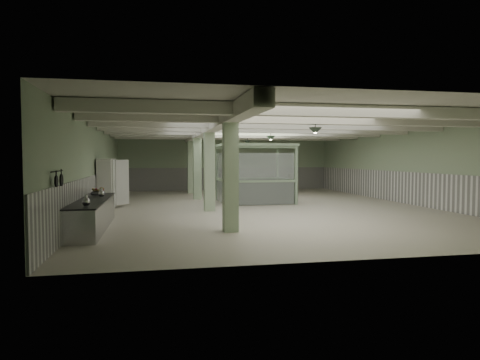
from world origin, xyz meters
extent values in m
plane|color=beige|center=(0.00, 0.00, 0.00)|extent=(20.00, 20.00, 0.00)
cube|color=beige|center=(0.00, 0.00, 3.60)|extent=(14.00, 20.00, 0.02)
cube|color=#95A786|center=(0.00, 10.00, 1.80)|extent=(14.00, 0.02, 3.60)
cube|color=#95A786|center=(0.00, -10.00, 1.80)|extent=(14.00, 0.02, 3.60)
cube|color=#95A786|center=(-7.00, 0.00, 1.80)|extent=(0.02, 20.00, 3.60)
cube|color=#95A786|center=(7.00, 0.00, 1.80)|extent=(0.02, 20.00, 3.60)
cube|color=white|center=(-6.97, 0.00, 0.75)|extent=(0.05, 19.90, 1.50)
cube|color=white|center=(6.97, 0.00, 0.75)|extent=(0.05, 19.90, 1.50)
cube|color=white|center=(0.00, 9.97, 0.75)|extent=(13.90, 0.05, 1.50)
cube|color=silver|center=(-2.50, 0.00, 3.38)|extent=(0.45, 19.90, 0.40)
cube|color=silver|center=(0.00, -7.50, 3.42)|extent=(13.90, 0.35, 0.32)
cube|color=silver|center=(0.00, -5.00, 3.42)|extent=(13.90, 0.35, 0.32)
cube|color=silver|center=(0.00, -2.50, 3.42)|extent=(13.90, 0.35, 0.32)
cube|color=silver|center=(0.00, 0.00, 3.42)|extent=(13.90, 0.35, 0.32)
cube|color=silver|center=(0.00, 2.50, 3.42)|extent=(13.90, 0.35, 0.32)
cube|color=silver|center=(0.00, 5.00, 3.42)|extent=(13.90, 0.35, 0.32)
cube|color=silver|center=(0.00, 7.50, 3.42)|extent=(13.90, 0.35, 0.32)
cube|color=#AFCBA3|center=(-2.50, -6.00, 1.80)|extent=(0.42, 0.42, 3.60)
cube|color=#AFCBA3|center=(-2.50, -1.00, 1.80)|extent=(0.42, 0.42, 3.60)
cube|color=#AFCBA3|center=(-2.50, 4.00, 1.80)|extent=(0.42, 0.42, 3.60)
cube|color=#AFCBA3|center=(-2.50, 8.00, 1.80)|extent=(0.42, 0.42, 3.60)
cylinder|color=black|center=(-6.93, -7.60, 1.85)|extent=(0.02, 1.20, 0.02)
cone|color=#2B392D|center=(0.50, -5.00, 3.05)|extent=(0.44, 0.44, 0.22)
cone|color=#2B392D|center=(0.50, 0.50, 3.05)|extent=(0.44, 0.44, 0.22)
cone|color=#2B392D|center=(0.50, 5.50, 3.05)|extent=(0.44, 0.44, 0.22)
cube|color=#AFAFB4|center=(-6.54, -4.84, 0.44)|extent=(0.83, 4.95, 0.88)
cube|color=black|center=(-6.54, -4.84, 0.89)|extent=(0.87, 4.99, 0.04)
cylinder|color=#B2B2B7|center=(-6.54, -2.88, 0.94)|extent=(0.29, 0.29, 0.09)
cylinder|color=black|center=(-6.88, -7.93, 1.63)|extent=(0.04, 0.26, 0.26)
cylinder|color=black|center=(-6.88, -7.39, 1.63)|extent=(0.04, 0.29, 0.29)
cube|color=silver|center=(-6.65, 0.32, 1.03)|extent=(0.56, 2.25, 2.07)
cube|color=silver|center=(-6.34, -0.20, 1.03)|extent=(0.06, 0.85, 1.97)
cube|color=silver|center=(-6.22, 0.93, 1.03)|extent=(0.54, 0.72, 1.97)
cube|color=silver|center=(-6.30, -0.20, 1.03)|extent=(0.02, 0.05, 0.30)
cube|color=silver|center=(-6.30, 0.83, 1.03)|extent=(0.02, 0.05, 0.30)
cube|color=#90AC8A|center=(-1.52, 0.44, 1.35)|extent=(0.12, 0.12, 2.71)
cube|color=#90AC8A|center=(-1.59, 3.15, 1.35)|extent=(0.12, 0.12, 2.71)
cube|color=#90AC8A|center=(1.73, 0.53, 1.35)|extent=(0.12, 0.12, 2.71)
cube|color=#90AC8A|center=(1.65, 3.24, 1.35)|extent=(0.12, 0.12, 2.71)
cube|color=#90AC8A|center=(0.07, 1.84, 2.77)|extent=(3.58, 3.06, 0.12)
cube|color=silver|center=(0.11, 0.49, 0.55)|extent=(3.05, 0.15, 1.05)
cube|color=silver|center=(0.11, 0.49, 1.78)|extent=(3.05, 0.15, 1.22)
cube|color=silver|center=(0.03, 3.20, 0.55)|extent=(3.05, 0.15, 1.05)
cube|color=silver|center=(0.03, 3.20, 1.78)|extent=(3.05, 0.15, 1.22)
cube|color=silver|center=(-1.56, 1.80, 0.55)|extent=(0.13, 2.51, 1.05)
cube|color=silver|center=(-1.56, 1.80, 1.78)|extent=(0.13, 2.51, 1.22)
cube|color=silver|center=(1.69, 1.89, 0.55)|extent=(0.13, 2.51, 1.05)
cube|color=silver|center=(1.69, 1.89, 1.78)|extent=(0.13, 2.51, 1.22)
cube|color=#5F6050|center=(1.94, 1.56, 0.69)|extent=(0.65, 0.76, 1.39)
camera|label=1|loc=(-4.66, -18.30, 2.17)|focal=32.00mm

